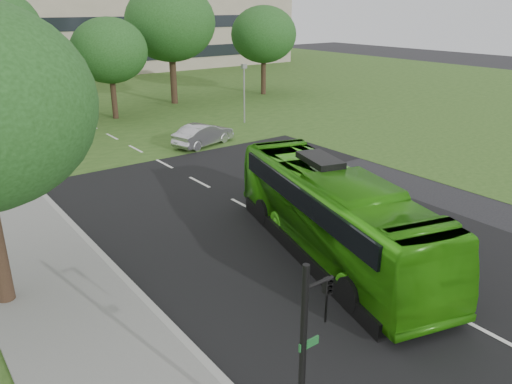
% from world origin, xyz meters
% --- Properties ---
extents(ground, '(160.00, 160.00, 0.00)m').
position_xyz_m(ground, '(0.00, 0.00, 0.00)').
color(ground, black).
rests_on(ground, ground).
extents(street_surfaces, '(120.00, 120.00, 0.15)m').
position_xyz_m(street_surfaces, '(-0.38, 22.75, 0.03)').
color(street_surfaces, black).
rests_on(street_surfaces, ground).
extents(tree_park_c, '(5.93, 5.93, 7.87)m').
position_xyz_m(tree_park_c, '(2.57, 27.64, 5.34)').
color(tree_park_c, black).
rests_on(tree_park_c, ground).
extents(tree_park_d, '(8.04, 8.04, 10.63)m').
position_xyz_m(tree_park_d, '(9.55, 30.66, 7.20)').
color(tree_park_d, black).
rests_on(tree_park_d, ground).
extents(tree_park_e, '(6.52, 6.52, 8.69)m').
position_xyz_m(tree_park_e, '(19.38, 29.78, 5.90)').
color(tree_park_e, black).
rests_on(tree_park_e, ground).
extents(bus, '(5.58, 11.77, 3.20)m').
position_xyz_m(bus, '(-0.10, 0.26, 1.60)').
color(bus, '#319310').
rests_on(bus, ground).
extents(sedan, '(4.68, 2.71, 1.46)m').
position_xyz_m(sedan, '(4.00, 16.20, 0.73)').
color(sedan, '#A8A8AD').
rests_on(sedan, ground).
extents(traffic_light, '(0.74, 0.20, 4.61)m').
position_xyz_m(traffic_light, '(-7.06, -6.00, 2.71)').
color(traffic_light, black).
rests_on(traffic_light, ground).
extents(camera_pole, '(0.40, 0.35, 4.50)m').
position_xyz_m(camera_pole, '(10.00, 20.00, 2.90)').
color(camera_pole, gray).
rests_on(camera_pole, ground).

